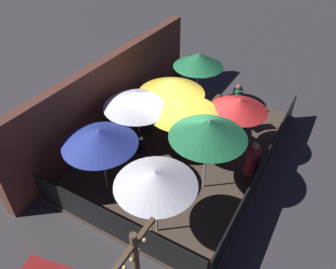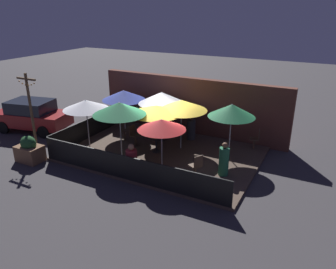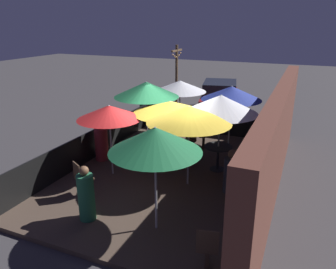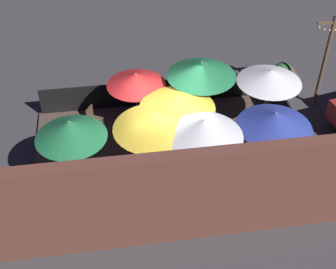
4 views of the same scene
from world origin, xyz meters
name	(u,v)px [view 2 (image 2 of 4)]	position (x,y,z in m)	size (l,w,h in m)	color
ground_plane	(163,155)	(0.00, 0.00, 0.00)	(60.00, 60.00, 0.00)	#383538
patio_deck	(163,154)	(0.00, 0.00, 0.06)	(8.16, 5.54, 0.12)	#47382D
building_wall	(191,106)	(0.00, 3.00, 1.44)	(9.76, 0.36, 2.88)	brown
fence_front	(127,168)	(0.00, -2.73, 0.59)	(7.96, 0.05, 0.95)	black
fence_side_left	(90,128)	(-4.04, 0.00, 0.59)	(0.05, 5.34, 0.95)	black
patio_umbrella_0	(156,110)	(-0.28, -0.05, 2.06)	(2.21, 2.21, 2.13)	#B2B2B7
patio_umbrella_1	(162,98)	(-0.75, 1.33, 2.19)	(2.17, 2.17, 2.33)	#B2B2B7
patio_umbrella_2	(119,108)	(-1.24, -1.31, 2.32)	(2.16, 2.16, 2.45)	#B2B2B7
patio_umbrella_3	(86,105)	(-3.31, -0.92, 2.09)	(2.02, 2.02, 2.18)	#B2B2B7
patio_umbrella_4	(162,124)	(0.77, -1.48, 2.02)	(1.84, 1.84, 2.10)	#B2B2B7
patio_umbrella_5	(181,105)	(0.50, 0.81, 2.14)	(2.26, 2.26, 2.25)	#B2B2B7
patio_umbrella_6	(232,111)	(2.72, 0.88, 2.19)	(1.93, 1.93, 2.34)	#B2B2B7
patio_umbrella_7	(124,95)	(-2.77, 1.19, 2.11)	(2.10, 2.10, 2.22)	#B2B2B7
dining_table_0	(156,140)	(-0.28, -0.05, 0.67)	(0.72, 0.72, 0.71)	black
dining_table_1	(162,128)	(-0.75, 1.33, 0.73)	(0.85, 0.85, 0.77)	black
patio_chair_0	(196,166)	(2.21, -1.47, 0.65)	(0.55, 0.55, 0.96)	#4C3828
patio_chair_1	(134,134)	(-1.54, 0.12, 0.65)	(0.45, 0.45, 0.95)	#4C3828
patio_chair_2	(123,130)	(-2.32, 0.37, 0.65)	(0.55, 0.55, 0.96)	#4C3828
patio_chair_3	(256,138)	(3.53, 2.27, 0.62)	(0.48, 0.48, 0.92)	#4C3828
patron_0	(224,160)	(3.02, -0.73, 0.71)	(0.53, 0.53, 1.32)	#236642
patron_1	(132,162)	(-0.03, -2.38, 0.69)	(0.52, 0.52, 1.29)	maroon
patron_2	(191,129)	(0.48, 2.01, 0.65)	(0.52, 0.52, 1.21)	#333338
planter_box	(29,150)	(-4.68, -3.09, 0.48)	(1.09, 0.76, 1.12)	brown
light_post	(31,107)	(-5.58, -1.97, 1.95)	(1.10, 0.12, 3.46)	brown
parked_car_0	(32,115)	(-7.50, -0.41, 0.84)	(4.11, 2.46, 1.62)	maroon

